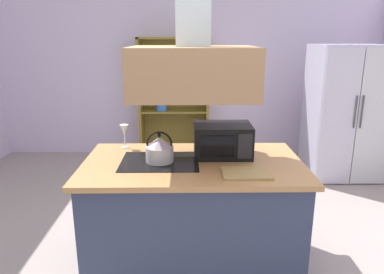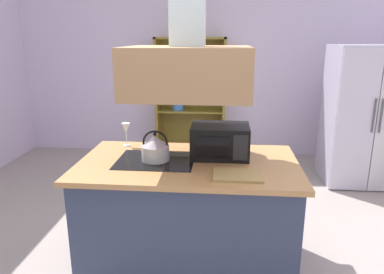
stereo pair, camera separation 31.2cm
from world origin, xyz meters
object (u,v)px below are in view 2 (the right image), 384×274
at_px(refrigerator, 364,116).
at_px(dish_cabinet, 191,105).
at_px(wine_glass_on_counter, 126,129).
at_px(cutting_board, 237,175).
at_px(kettle, 155,148).
at_px(microwave, 220,141).

bearing_deg(refrigerator, dish_cabinet, 158.74).
distance_m(dish_cabinet, wine_glass_on_counter, 2.53).
height_order(refrigerator, cutting_board, refrigerator).
height_order(refrigerator, kettle, refrigerator).
bearing_deg(microwave, dish_cabinet, 100.16).
height_order(refrigerator, dish_cabinet, dish_cabinet).
bearing_deg(wine_glass_on_counter, dish_cabinet, 82.16).
bearing_deg(wine_glass_on_counter, refrigerator, 31.54).
height_order(dish_cabinet, microwave, dish_cabinet).
xyz_separation_m(cutting_board, microwave, (-0.13, 0.43, 0.12)).
bearing_deg(refrigerator, kettle, -139.13).
xyz_separation_m(dish_cabinet, microwave, (0.49, -2.72, 0.22)).
bearing_deg(kettle, refrigerator, 40.87).
bearing_deg(cutting_board, microwave, 106.84).
relative_size(refrigerator, wine_glass_on_counter, 8.45).
xyz_separation_m(cutting_board, wine_glass_on_counter, (-0.96, 0.65, 0.14)).
distance_m(microwave, wine_glass_on_counter, 0.86).
bearing_deg(dish_cabinet, cutting_board, -78.90).
bearing_deg(wine_glass_on_counter, kettle, -48.35).
relative_size(microwave, wine_glass_on_counter, 2.23).
height_order(kettle, cutting_board, kettle).
xyz_separation_m(refrigerator, wine_glass_on_counter, (-2.62, -1.61, 0.18)).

